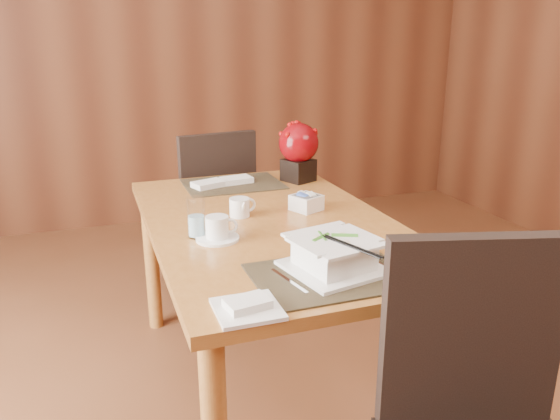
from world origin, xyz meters
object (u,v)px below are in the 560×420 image
object	(u,v)px
sugar_caddy	(306,203)
berry_decor	(299,148)
dining_table	(270,243)
creamer_jug	(239,207)
far_chair	(212,204)
water_glass	(196,217)
soup_setting	(334,255)
bread_plate	(247,309)
coffee_cup	(217,230)

from	to	relation	value
sugar_caddy	berry_decor	xyz separation A→B (m)	(0.14, 0.45, 0.13)
dining_table	creamer_jug	size ratio (longest dim) A/B	14.89
berry_decor	far_chair	distance (m)	0.68
water_glass	sugar_caddy	xyz separation A→B (m)	(0.48, 0.16, -0.04)
soup_setting	creamer_jug	world-z (taller)	soup_setting
dining_table	bread_plate	distance (m)	0.74
coffee_cup	water_glass	bearing A→B (deg)	138.09
water_glass	dining_table	bearing A→B (deg)	16.44
berry_decor	bread_plate	xyz separation A→B (m)	(-0.61, -1.19, -0.15)
sugar_caddy	coffee_cup	bearing A→B (deg)	-152.99
berry_decor	coffee_cup	bearing A→B (deg)	-130.23
soup_setting	sugar_caddy	xyz separation A→B (m)	(0.15, 0.59, -0.02)
berry_decor	bread_plate	distance (m)	1.34
bread_plate	berry_decor	bearing A→B (deg)	62.97
creamer_jug	sugar_caddy	size ratio (longest dim) A/B	0.97
sugar_caddy	bread_plate	distance (m)	0.87
coffee_cup	far_chair	world-z (taller)	far_chair
dining_table	soup_setting	distance (m)	0.54
coffee_cup	berry_decor	bearing A→B (deg)	49.77
coffee_cup	berry_decor	world-z (taller)	berry_decor
far_chair	sugar_caddy	bearing A→B (deg)	93.19
coffee_cup	berry_decor	size ratio (longest dim) A/B	0.53
sugar_caddy	far_chair	xyz separation A→B (m)	(-0.19, 0.90, -0.25)
creamer_jug	bread_plate	distance (m)	0.78
soup_setting	berry_decor	bearing A→B (deg)	62.32
bread_plate	far_chair	bearing A→B (deg)	80.62
creamer_jug	dining_table	bearing A→B (deg)	-50.73
dining_table	water_glass	world-z (taller)	water_glass
water_glass	creamer_jug	bearing A→B (deg)	40.14
water_glass	berry_decor	distance (m)	0.87
coffee_cup	sugar_caddy	xyz separation A→B (m)	(0.42, 0.21, -0.01)
far_chair	bread_plate	bearing A→B (deg)	71.71
soup_setting	coffee_cup	world-z (taller)	soup_setting
bread_plate	far_chair	distance (m)	1.68
sugar_caddy	bread_plate	world-z (taller)	sugar_caddy
dining_table	coffee_cup	size ratio (longest dim) A/B	10.00
coffee_cup	creamer_jug	size ratio (longest dim) A/B	1.49
soup_setting	bread_plate	size ratio (longest dim) A/B	1.86
soup_setting	water_glass	size ratio (longest dim) A/B	2.14
sugar_caddy	soup_setting	bearing A→B (deg)	-104.51
water_glass	bread_plate	world-z (taller)	water_glass
coffee_cup	bread_plate	distance (m)	0.53
soup_setting	coffee_cup	size ratio (longest dim) A/B	2.05
sugar_caddy	far_chair	bearing A→B (deg)	102.10
creamer_jug	berry_decor	size ratio (longest dim) A/B	0.36
sugar_caddy	far_chair	world-z (taller)	far_chair
sugar_caddy	berry_decor	world-z (taller)	berry_decor
soup_setting	bread_plate	distance (m)	0.35
water_glass	far_chair	world-z (taller)	far_chair
soup_setting	berry_decor	distance (m)	1.08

